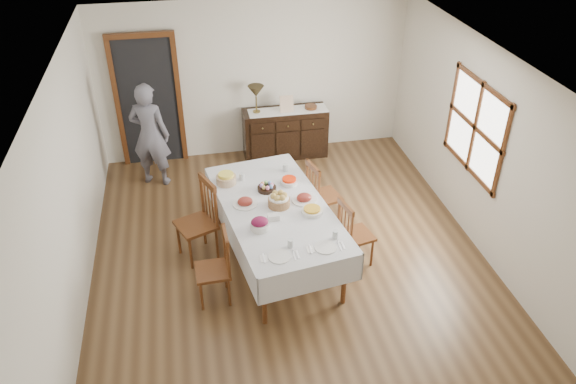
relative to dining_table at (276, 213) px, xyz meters
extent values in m
plane|color=brown|center=(0.18, 0.00, -0.73)|extent=(6.00, 6.00, 0.00)
cube|color=silver|center=(0.18, 0.00, 1.87)|extent=(5.00, 6.00, 0.02)
cube|color=silver|center=(0.18, 3.00, 0.57)|extent=(5.00, 0.02, 2.60)
cube|color=silver|center=(0.18, -3.00, 0.57)|extent=(5.00, 0.02, 2.60)
cube|color=silver|center=(-2.32, 0.00, 0.57)|extent=(0.02, 6.00, 2.60)
cube|color=silver|center=(2.68, 0.00, 0.57)|extent=(0.02, 6.00, 2.60)
cube|color=white|center=(2.66, 0.30, 0.77)|extent=(0.02, 1.30, 1.10)
cube|color=#552C14|center=(2.65, 0.30, 0.77)|extent=(0.03, 1.46, 1.26)
cube|color=black|center=(-1.52, 2.96, 0.32)|extent=(0.90, 0.06, 2.10)
cube|color=#552C14|center=(-1.52, 2.94, 0.32)|extent=(1.04, 0.08, 2.18)
cube|color=silver|center=(0.00, 0.00, 0.08)|extent=(1.53, 2.51, 0.04)
cylinder|color=#552C14|center=(-0.32, -1.08, -0.35)|extent=(0.06, 0.06, 0.76)
cylinder|color=#552C14|center=(0.63, -0.93, -0.35)|extent=(0.06, 0.06, 0.76)
cylinder|color=#552C14|center=(-0.63, 0.93, -0.35)|extent=(0.06, 0.06, 0.76)
cylinder|color=#552C14|center=(0.32, 1.08, -0.35)|extent=(0.06, 0.06, 0.76)
cube|color=silver|center=(-0.59, -0.09, -0.09)|extent=(0.39, 2.38, 0.36)
cube|color=silver|center=(0.59, 0.09, -0.09)|extent=(0.39, 2.38, 0.36)
cube|color=silver|center=(0.18, -1.18, -0.09)|extent=(1.21, 0.21, 0.36)
cube|color=silver|center=(-0.18, 1.18, -0.09)|extent=(1.21, 0.21, 0.36)
cube|color=#552C14|center=(-0.84, -0.58, -0.31)|extent=(0.40, 0.40, 0.04)
cylinder|color=#552C14|center=(-1.00, -0.42, -0.53)|extent=(0.03, 0.03, 0.40)
cylinder|color=#552C14|center=(-0.99, -0.74, -0.53)|extent=(0.03, 0.03, 0.40)
cylinder|color=#552C14|center=(-0.69, -0.41, -0.53)|extent=(0.03, 0.03, 0.40)
cylinder|color=#552C14|center=(-0.68, -0.73, -0.53)|extent=(0.03, 0.03, 0.40)
cylinder|color=#552C14|center=(-0.67, -0.40, -0.05)|extent=(0.04, 0.04, 0.52)
cylinder|color=#552C14|center=(-0.66, -0.74, -0.05)|extent=(0.04, 0.04, 0.52)
cube|color=#552C14|center=(-0.66, -0.57, 0.18)|extent=(0.05, 0.37, 0.07)
cylinder|color=#552C14|center=(-0.67, -0.49, -0.07)|extent=(0.02, 0.02, 0.43)
cylinder|color=#552C14|center=(-0.66, -0.57, -0.07)|extent=(0.02, 0.02, 0.43)
cylinder|color=#552C14|center=(-0.66, -0.65, -0.07)|extent=(0.02, 0.02, 0.43)
cube|color=#552C14|center=(-0.98, 0.27, -0.24)|extent=(0.59, 0.59, 0.04)
cylinder|color=#552C14|center=(-1.22, 0.37, -0.50)|extent=(0.04, 0.04, 0.47)
cylinder|color=#552C14|center=(-1.08, 0.03, -0.50)|extent=(0.04, 0.04, 0.47)
cylinder|color=#552C14|center=(-0.88, 0.51, -0.50)|extent=(0.04, 0.04, 0.47)
cylinder|color=#552C14|center=(-0.74, 0.17, -0.50)|extent=(0.04, 0.04, 0.47)
cylinder|color=#552C14|center=(-0.86, 0.53, 0.06)|extent=(0.04, 0.04, 0.61)
cylinder|color=#552C14|center=(-0.71, 0.16, 0.06)|extent=(0.04, 0.04, 0.61)
cube|color=#552C14|center=(-0.79, 0.35, 0.32)|extent=(0.20, 0.42, 0.09)
cylinder|color=#552C14|center=(-0.82, 0.44, 0.04)|extent=(0.02, 0.02, 0.50)
cylinder|color=#552C14|center=(-0.79, 0.35, 0.04)|extent=(0.02, 0.02, 0.50)
cylinder|color=#552C14|center=(-0.75, 0.26, 0.04)|extent=(0.02, 0.02, 0.50)
cube|color=#552C14|center=(0.98, -0.23, -0.31)|extent=(0.46, 0.46, 0.04)
cylinder|color=#552C14|center=(1.17, -0.35, -0.53)|extent=(0.03, 0.03, 0.40)
cylinder|color=#552C14|center=(1.10, -0.05, -0.53)|extent=(0.03, 0.03, 0.40)
cylinder|color=#552C14|center=(0.86, -0.42, -0.53)|extent=(0.03, 0.03, 0.40)
cylinder|color=#552C14|center=(0.79, -0.12, -0.53)|extent=(0.03, 0.03, 0.40)
cylinder|color=#552C14|center=(0.85, -0.43, -0.06)|extent=(0.04, 0.04, 0.52)
cylinder|color=#552C14|center=(0.77, -0.11, -0.06)|extent=(0.04, 0.04, 0.52)
cube|color=#552C14|center=(0.81, -0.27, 0.17)|extent=(0.12, 0.37, 0.07)
cylinder|color=#552C14|center=(0.83, -0.35, -0.07)|extent=(0.02, 0.02, 0.42)
cylinder|color=#552C14|center=(0.81, -0.27, -0.07)|extent=(0.02, 0.02, 0.42)
cylinder|color=#552C14|center=(0.79, -0.19, -0.07)|extent=(0.02, 0.02, 0.42)
cube|color=#552C14|center=(0.80, 0.67, -0.29)|extent=(0.49, 0.49, 0.04)
cylinder|color=#552C14|center=(1.00, 0.55, -0.52)|extent=(0.04, 0.04, 0.42)
cylinder|color=#552C14|center=(0.92, 0.87, -0.52)|extent=(0.04, 0.04, 0.42)
cylinder|color=#552C14|center=(0.67, 0.47, -0.52)|extent=(0.04, 0.04, 0.42)
cylinder|color=#552C14|center=(0.60, 0.79, -0.52)|extent=(0.04, 0.04, 0.42)
cylinder|color=#552C14|center=(0.66, 0.46, -0.02)|extent=(0.04, 0.04, 0.54)
cylinder|color=#552C14|center=(0.58, 0.80, -0.02)|extent=(0.04, 0.04, 0.54)
cube|color=#552C14|center=(0.62, 0.63, 0.21)|extent=(0.13, 0.39, 0.08)
cylinder|color=#552C14|center=(0.64, 0.54, -0.04)|extent=(0.02, 0.02, 0.45)
cylinder|color=#552C14|center=(0.62, 0.63, -0.04)|extent=(0.02, 0.02, 0.45)
cylinder|color=#552C14|center=(0.60, 0.71, -0.04)|extent=(0.02, 0.02, 0.45)
cube|color=black|center=(0.64, 2.72, -0.31)|extent=(1.39, 0.46, 0.83)
cube|color=black|center=(0.22, 2.48, -0.06)|extent=(0.39, 0.02, 0.17)
sphere|color=brown|center=(0.22, 2.46, -0.06)|extent=(0.03, 0.03, 0.03)
cube|color=black|center=(0.64, 2.48, -0.06)|extent=(0.39, 0.02, 0.17)
sphere|color=brown|center=(0.64, 2.46, -0.06)|extent=(0.03, 0.03, 0.03)
cube|color=black|center=(1.05, 2.48, -0.06)|extent=(0.39, 0.02, 0.17)
sphere|color=brown|center=(1.05, 2.46, -0.06)|extent=(0.03, 0.03, 0.03)
imported|color=slate|center=(-1.53, 2.25, 0.15)|extent=(0.64, 0.52, 1.76)
cylinder|color=brown|center=(0.04, 0.01, 0.15)|extent=(0.27, 0.27, 0.11)
cylinder|color=white|center=(0.04, 0.01, 0.21)|extent=(0.24, 0.24, 0.02)
sphere|color=#B59146|center=(0.11, 0.01, 0.24)|extent=(0.08, 0.08, 0.08)
sphere|color=#B59146|center=(0.08, 0.07, 0.24)|extent=(0.08, 0.08, 0.08)
sphere|color=#B59146|center=(0.01, 0.07, 0.24)|extent=(0.08, 0.08, 0.08)
sphere|color=#B59146|center=(-0.02, 0.01, 0.24)|extent=(0.08, 0.08, 0.08)
sphere|color=#B59146|center=(0.01, -0.05, 0.24)|extent=(0.08, 0.08, 0.08)
sphere|color=#B59146|center=(0.08, -0.05, 0.24)|extent=(0.08, 0.08, 0.08)
cylinder|color=black|center=(-0.04, 0.39, 0.12)|extent=(0.24, 0.24, 0.05)
ellipsoid|color=pink|center=(0.02, 0.39, 0.17)|extent=(0.05, 0.05, 0.06)
ellipsoid|color=#6A95E0|center=(0.00, 0.43, 0.17)|extent=(0.05, 0.05, 0.06)
ellipsoid|color=#82CB6A|center=(-0.04, 0.45, 0.17)|extent=(0.05, 0.05, 0.06)
ellipsoid|color=#E9885A|center=(-0.09, 0.43, 0.17)|extent=(0.05, 0.05, 0.06)
ellipsoid|color=#BB90ED|center=(-0.11, 0.39, 0.17)|extent=(0.05, 0.05, 0.06)
ellipsoid|color=#DDC462|center=(-0.09, 0.34, 0.17)|extent=(0.05, 0.05, 0.06)
ellipsoid|color=pink|center=(-0.04, 0.32, 0.17)|extent=(0.05, 0.05, 0.06)
ellipsoid|color=#6A95E0|center=(0.00, 0.34, 0.17)|extent=(0.05, 0.05, 0.06)
cylinder|color=silver|center=(-0.36, 0.12, 0.10)|extent=(0.31, 0.31, 0.02)
ellipsoid|color=maroon|center=(-0.36, 0.12, 0.13)|extent=(0.19, 0.16, 0.11)
cylinder|color=silver|center=(0.37, 0.06, 0.10)|extent=(0.32, 0.32, 0.02)
ellipsoid|color=maroon|center=(0.37, 0.06, 0.13)|extent=(0.19, 0.16, 0.11)
cylinder|color=silver|center=(-0.26, -0.42, 0.13)|extent=(0.22, 0.22, 0.08)
ellipsoid|color=maroon|center=(-0.26, -0.42, 0.20)|extent=(0.20, 0.17, 0.11)
cylinder|color=silver|center=(0.27, 0.48, 0.12)|extent=(0.23, 0.23, 0.06)
cylinder|color=#F52A05|center=(0.27, 0.48, 0.17)|extent=(0.18, 0.18, 0.03)
cylinder|color=tan|center=(-0.53, 0.65, 0.15)|extent=(0.26, 0.26, 0.11)
cylinder|color=#EFDA49|center=(-0.53, 0.65, 0.22)|extent=(0.20, 0.20, 0.04)
cylinder|color=silver|center=(0.41, -0.22, 0.12)|extent=(0.26, 0.26, 0.05)
cylinder|color=gold|center=(0.41, -0.22, 0.15)|extent=(0.20, 0.20, 0.02)
cube|color=silver|center=(-0.07, -0.26, 0.13)|extent=(0.15, 0.11, 0.07)
cylinder|color=silver|center=(-0.12, -0.96, 0.10)|extent=(0.25, 0.25, 0.01)
cube|color=white|center=(-0.29, -0.96, 0.10)|extent=(0.10, 0.13, 0.01)
cube|color=silver|center=(-0.29, -0.96, 0.10)|extent=(0.04, 0.16, 0.01)
cube|color=silver|center=(0.04, -0.96, 0.10)|extent=(0.04, 0.18, 0.01)
cube|color=silver|center=(0.08, -0.96, 0.10)|extent=(0.04, 0.14, 0.01)
cylinder|color=silver|center=(0.03, -0.81, 0.15)|extent=(0.07, 0.07, 0.10)
cylinder|color=silver|center=(0.40, -0.90, 0.10)|extent=(0.25, 0.25, 0.01)
cube|color=white|center=(0.23, -0.90, 0.10)|extent=(0.10, 0.13, 0.01)
cube|color=silver|center=(0.23, -0.90, 0.10)|extent=(0.04, 0.16, 0.01)
cube|color=silver|center=(0.56, -0.90, 0.10)|extent=(0.04, 0.18, 0.01)
cube|color=silver|center=(0.60, -0.90, 0.10)|extent=(0.04, 0.14, 0.01)
cylinder|color=silver|center=(0.55, -0.75, 0.15)|extent=(0.07, 0.07, 0.10)
cylinder|color=silver|center=(-0.32, 0.70, 0.14)|extent=(0.07, 0.07, 0.10)
cylinder|color=silver|center=(0.28, 0.82, 0.14)|extent=(0.07, 0.07, 0.10)
cube|color=white|center=(0.68, 2.68, 0.11)|extent=(1.30, 0.35, 0.01)
cylinder|color=brown|center=(0.17, 2.72, 0.12)|extent=(0.12, 0.12, 0.03)
cylinder|color=brown|center=(0.17, 2.72, 0.26)|extent=(0.02, 0.02, 0.25)
cone|color=#3A301A|center=(0.17, 2.72, 0.47)|extent=(0.26, 0.26, 0.18)
cube|color=#CEAF93|center=(0.65, 2.64, 0.24)|extent=(0.22, 0.08, 0.28)
cylinder|color=#552C14|center=(1.06, 2.69, 0.13)|extent=(0.20, 0.20, 0.06)
camera|label=1|loc=(-0.93, -5.58, 3.95)|focal=35.00mm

